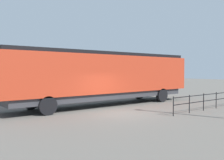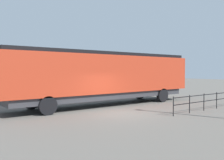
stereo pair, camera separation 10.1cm
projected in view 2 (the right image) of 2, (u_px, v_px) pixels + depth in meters
name	position (u px, v px, depth m)	size (l,w,h in m)	color
ground_plane	(120.00, 113.00, 14.82)	(120.00, 120.00, 0.00)	#666059
locomotive	(109.00, 75.00, 18.53)	(2.99, 15.40, 3.88)	red
platform_fence	(210.00, 99.00, 16.22)	(0.05, 7.63, 1.10)	black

